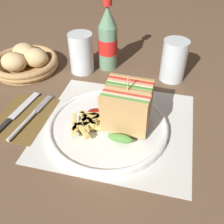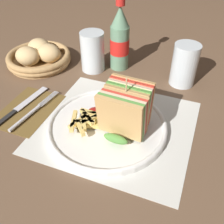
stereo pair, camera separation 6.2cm
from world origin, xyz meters
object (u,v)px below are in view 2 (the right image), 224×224
object	(u,v)px
knife	(20,107)
glass_near	(184,65)
glass_far	(93,54)
plate_main	(109,126)
fork	(30,113)
bread_basket	(39,57)
club_sandwich	(125,110)
coke_bottle_near	(120,40)

from	to	relation	value
knife	glass_near	world-z (taller)	glass_near
glass_far	plate_main	bearing A→B (deg)	-58.10
fork	glass_far	distance (m)	0.28
glass_near	bread_basket	world-z (taller)	glass_near
plate_main	glass_near	bearing A→B (deg)	64.65
plate_main	glass_near	world-z (taller)	glass_near
plate_main	fork	xyz separation A→B (m)	(-0.21, -0.03, -0.00)
fork	glass_near	size ratio (longest dim) A/B	1.47
club_sandwich	fork	size ratio (longest dim) A/B	0.75
fork	plate_main	bearing A→B (deg)	14.78
plate_main	coke_bottle_near	world-z (taller)	coke_bottle_near
knife	glass_near	xyz separation A→B (m)	(0.38, 0.28, 0.06)
knife	glass_far	xyz separation A→B (m)	(0.10, 0.26, 0.05)
glass_far	fork	bearing A→B (deg)	-100.99
glass_far	bread_basket	distance (m)	0.19
glass_far	bread_basket	world-z (taller)	glass_far
club_sandwich	glass_far	size ratio (longest dim) A/B	1.11
glass_far	coke_bottle_near	bearing A→B (deg)	30.30
glass_near	bread_basket	xyz separation A→B (m)	(-0.46, -0.06, -0.04)
club_sandwich	glass_near	bearing A→B (deg)	71.26
plate_main	coke_bottle_near	bearing A→B (deg)	105.38
coke_bottle_near	glass_near	distance (m)	0.21
knife	glass_far	distance (m)	0.28
glass_near	fork	bearing A→B (deg)	-138.55
fork	bread_basket	size ratio (longest dim) A/B	0.87
fork	knife	bearing A→B (deg)	168.11
plate_main	glass_far	xyz separation A→B (m)	(-0.15, 0.25, 0.04)
knife	coke_bottle_near	world-z (taller)	coke_bottle_near
glass_near	glass_far	bearing A→B (deg)	-175.56
club_sandwich	knife	distance (m)	0.29
bread_basket	glass_near	bearing A→B (deg)	6.92
coke_bottle_near	bread_basket	distance (m)	0.27
plate_main	club_sandwich	bearing A→B (deg)	6.88
fork	knife	distance (m)	0.05
plate_main	fork	bearing A→B (deg)	-172.73
club_sandwich	bread_basket	world-z (taller)	club_sandwich
plate_main	glass_near	xyz separation A→B (m)	(0.13, 0.27, 0.05)
fork	coke_bottle_near	distance (m)	0.35
fork	glass_far	xyz separation A→B (m)	(0.05, 0.27, 0.04)
glass_far	club_sandwich	bearing A→B (deg)	-51.69
plate_main	bread_basket	world-z (taller)	bread_basket
fork	coke_bottle_near	world-z (taller)	coke_bottle_near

